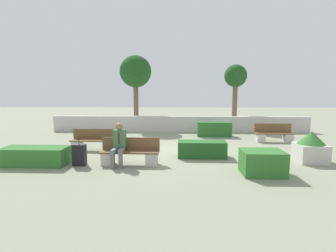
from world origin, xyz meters
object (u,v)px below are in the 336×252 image
Objects in this scene: person_seated_man at (119,142)px; tree_leftmost at (136,73)px; bench_front at (130,154)px; tree_center_left at (235,79)px; bench_left_side at (274,135)px; bench_right_side at (98,142)px; suitcase at (79,155)px; planter_corner_left at (311,147)px.

tree_leftmost reaches higher than person_seated_man.
bench_front is 0.54m from person_seated_man.
tree_center_left is (6.20, -0.13, -0.39)m from tree_leftmost.
bench_left_side is 0.37× the size of tree_leftmost.
bench_right_side is at bearing -156.35° from bench_left_side.
suitcase is 0.19× the size of tree_leftmost.
suitcase reaches higher than bench_left_side.
tree_center_left is at bearing -1.17° from tree_leftmost.
bench_left_side is 1.28× the size of person_seated_man.
planter_corner_left reaches higher than bench_left_side.
bench_front is at bearing -41.83° from bench_right_side.
tree_leftmost is (0.35, 8.77, 3.17)m from suitcase.
bench_left_side is 0.80× the size of bench_right_side.
tree_leftmost is at bearing 178.83° from tree_center_left.
tree_leftmost is (-7.05, 8.03, 3.00)m from planter_corner_left.
tree_leftmost is at bearing 155.53° from bench_left_side.
bench_front is at bearing 23.38° from person_seated_man.
planter_corner_left is at bearing -83.87° from tree_center_left.
tree_leftmost is at bearing 131.29° from planter_corner_left.
tree_center_left reaches higher than bench_front.
person_seated_man is at bearing -49.50° from bench_right_side.
bench_left_side is at bearing 89.00° from planter_corner_left.
bench_front and bench_left_side have the same top height.
person_seated_man reaches higher than suitcase.
tree_leftmost is at bearing 94.94° from bench_right_side.
suitcase is at bearing -127.15° from tree_center_left.
person_seated_man is 6.21m from planter_corner_left.
person_seated_man is 1.30× the size of planter_corner_left.
person_seated_man is 0.29× the size of tree_leftmost.
bench_right_side is at bearing -93.57° from tree_leftmost.
person_seated_man is (1.30, -2.08, 0.41)m from bench_right_side.
bench_right_side is 1.59× the size of person_seated_man.
planter_corner_left reaches higher than bench_front.
bench_front is at bearing -120.60° from tree_center_left.
tree_leftmost is 1.15× the size of tree_center_left.
person_seated_man reaches higher than bench_right_side.
tree_leftmost is (-0.89, 8.72, 2.77)m from person_seated_man.
bench_front is 1.39× the size of person_seated_man.
tree_leftmost reaches higher than bench_left_side.
tree_leftmost reaches higher than tree_center_left.
bench_front is 5.88m from planter_corner_left.
tree_leftmost reaches higher than bench_right_side.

